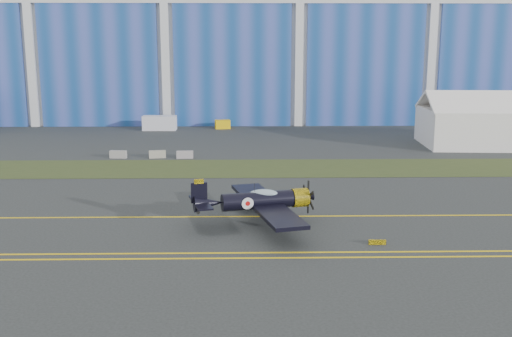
{
  "coord_description": "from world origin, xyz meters",
  "views": [
    {
      "loc": [
        12.89,
        -50.99,
        13.49
      ],
      "look_at": [
        13.94,
        1.79,
        2.51
      ],
      "focal_mm": 42.0,
      "sensor_mm": 36.0,
      "label": 1
    }
  ],
  "objects_px": {
    "warbird": "(258,200)",
    "tug": "(223,124)",
    "shipping_container": "(160,123)",
    "tent": "(484,118)"
  },
  "relations": [
    {
      "from": "warbird",
      "to": "tent",
      "type": "bearing_deg",
      "value": 34.71
    },
    {
      "from": "tent",
      "to": "tug",
      "type": "bearing_deg",
      "value": 157.79
    },
    {
      "from": "tent",
      "to": "tug",
      "type": "distance_m",
      "value": 39.95
    },
    {
      "from": "warbird",
      "to": "shipping_container",
      "type": "height_order",
      "value": "warbird"
    },
    {
      "from": "shipping_container",
      "to": "tug",
      "type": "distance_m",
      "value": 10.16
    },
    {
      "from": "shipping_container",
      "to": "tent",
      "type": "bearing_deg",
      "value": -17.51
    },
    {
      "from": "tent",
      "to": "warbird",
      "type": "bearing_deg",
      "value": -127.57
    },
    {
      "from": "shipping_container",
      "to": "tug",
      "type": "bearing_deg",
      "value": 10.05
    },
    {
      "from": "warbird",
      "to": "shipping_container",
      "type": "relative_size",
      "value": 2.85
    },
    {
      "from": "warbird",
      "to": "tug",
      "type": "relative_size",
      "value": 6.27
    }
  ]
}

